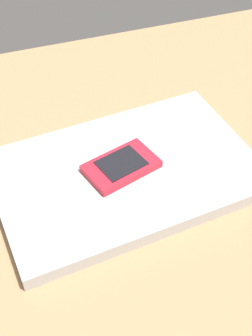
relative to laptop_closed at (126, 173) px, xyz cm
name	(u,v)px	position (x,y,z in cm)	size (l,w,h in cm)	color
desk_surface	(102,198)	(-4.00, -1.14, -2.52)	(120.00, 80.00, 3.00)	#9E7751
laptop_closed	(126,173)	(0.00, 0.00, 0.00)	(35.88, 23.07, 2.04)	#B7BABC
cell_phone_on_laptop	(121,166)	(-0.68, 0.03, 1.59)	(11.06, 8.49, 1.21)	red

